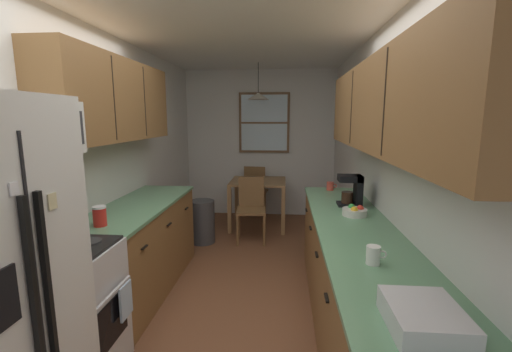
% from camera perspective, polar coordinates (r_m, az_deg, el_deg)
% --- Properties ---
extents(ground_plane, '(12.00, 12.00, 0.00)m').
position_cam_1_polar(ground_plane, '(3.83, -2.28, -17.21)').
color(ground_plane, brown).
extents(wall_left, '(0.10, 9.00, 2.55)m').
position_cam_1_polar(wall_left, '(3.85, -22.79, 2.13)').
color(wall_left, silver).
rests_on(wall_left, ground).
extents(wall_right, '(0.10, 9.00, 2.55)m').
position_cam_1_polar(wall_right, '(3.54, 19.85, 1.69)').
color(wall_right, silver).
rests_on(wall_right, ground).
extents(wall_back, '(4.40, 0.10, 2.55)m').
position_cam_1_polar(wall_back, '(6.07, 0.73, 5.43)').
color(wall_back, silver).
rests_on(wall_back, ground).
extents(ceiling_slab, '(4.40, 9.00, 0.08)m').
position_cam_1_polar(ceiling_slab, '(3.51, -2.59, 23.83)').
color(ceiling_slab, white).
extents(stove_range, '(0.66, 0.60, 1.10)m').
position_cam_1_polar(stove_range, '(2.70, -29.65, -19.53)').
color(stove_range, silver).
rests_on(stove_range, ground).
extents(microwave_over_range, '(0.39, 0.61, 0.34)m').
position_cam_1_polar(microwave_over_range, '(2.46, -34.23, 6.56)').
color(microwave_over_range, white).
extents(counter_left, '(0.64, 1.81, 0.90)m').
position_cam_1_polar(counter_left, '(3.67, -18.88, -11.29)').
color(counter_left, brown).
rests_on(counter_left, ground).
extents(upper_cabinets_left, '(0.33, 1.89, 0.74)m').
position_cam_1_polar(upper_cabinets_left, '(3.45, -22.74, 11.62)').
color(upper_cabinets_left, brown).
extents(counter_right, '(0.64, 3.20, 0.90)m').
position_cam_1_polar(counter_right, '(2.86, 16.50, -17.35)').
color(counter_right, brown).
rests_on(counter_right, ground).
extents(upper_cabinets_right, '(0.33, 2.88, 0.64)m').
position_cam_1_polar(upper_cabinets_right, '(2.54, 21.40, 10.94)').
color(upper_cabinets_right, brown).
extents(dining_table, '(0.86, 0.80, 0.75)m').
position_cam_1_polar(dining_table, '(5.39, 0.36, -2.07)').
color(dining_table, olive).
rests_on(dining_table, ground).
extents(dining_chair_near, '(0.43, 0.43, 0.90)m').
position_cam_1_polar(dining_chair_near, '(4.84, -0.82, -5.02)').
color(dining_chair_near, brown).
rests_on(dining_chair_near, ground).
extents(dining_chair_far, '(0.45, 0.45, 0.90)m').
position_cam_1_polar(dining_chair_far, '(6.02, -0.03, -2.05)').
color(dining_chair_far, brown).
rests_on(dining_chair_far, ground).
extents(pendant_light, '(0.33, 0.33, 0.54)m').
position_cam_1_polar(pendant_light, '(5.29, 0.38, 13.27)').
color(pendant_light, black).
extents(back_window, '(0.88, 0.05, 1.04)m').
position_cam_1_polar(back_window, '(5.97, 1.39, 8.91)').
color(back_window, brown).
extents(trash_bin, '(0.34, 0.34, 0.60)m').
position_cam_1_polar(trash_bin, '(4.85, -8.97, -7.57)').
color(trash_bin, '#3F3F42').
rests_on(trash_bin, ground).
extents(storage_canister, '(0.10, 0.10, 0.16)m').
position_cam_1_polar(storage_canister, '(2.93, -24.76, -6.12)').
color(storage_canister, red).
rests_on(storage_canister, counter_left).
extents(dish_towel, '(0.02, 0.16, 0.24)m').
position_cam_1_polar(dish_towel, '(2.64, -21.02, -18.93)').
color(dish_towel, silver).
extents(coffee_maker, '(0.22, 0.18, 0.30)m').
position_cam_1_polar(coffee_maker, '(3.38, 15.93, -2.23)').
color(coffee_maker, black).
rests_on(coffee_maker, counter_right).
extents(mug_by_coffeemaker, '(0.12, 0.08, 0.11)m').
position_cam_1_polar(mug_by_coffeemaker, '(2.12, 19.12, -12.44)').
color(mug_by_coffeemaker, white).
rests_on(mug_by_coffeemaker, counter_right).
extents(mug_spare, '(0.12, 0.08, 0.10)m').
position_cam_1_polar(mug_spare, '(4.05, 12.35, -1.67)').
color(mug_spare, '#BF3F33').
rests_on(mug_spare, counter_right).
extents(fruit_bowl, '(0.21, 0.21, 0.09)m').
position_cam_1_polar(fruit_bowl, '(3.07, 16.24, -5.70)').
color(fruit_bowl, silver).
rests_on(fruit_bowl, counter_right).
extents(dish_rack, '(0.28, 0.34, 0.10)m').
position_cam_1_polar(dish_rack, '(1.61, 26.38, -20.59)').
color(dish_rack, silver).
rests_on(dish_rack, counter_right).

